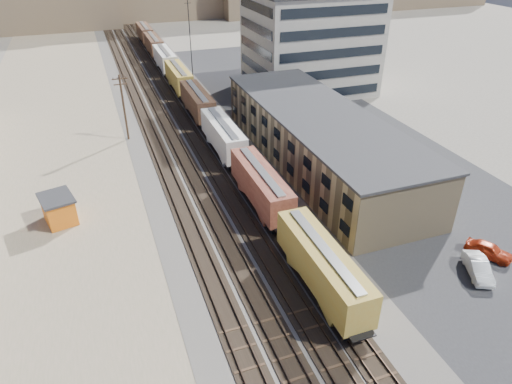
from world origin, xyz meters
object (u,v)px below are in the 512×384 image
object	(u,v)px
utility_pole_north	(124,106)
maintenance_shed	(59,209)
parked_car_white	(478,268)
parked_car_blue	(327,103)
freight_train	(187,88)
parked_car_red	(489,250)

from	to	relation	value
utility_pole_north	maintenance_shed	distance (m)	22.80
utility_pole_north	parked_car_white	distance (m)	51.21
maintenance_shed	parked_car_white	world-z (taller)	maintenance_shed
parked_car_blue	freight_train	bearing A→B (deg)	108.41
parked_car_white	parked_car_blue	size ratio (longest dim) A/B	0.87
parked_car_red	maintenance_shed	bearing A→B (deg)	121.52
utility_pole_north	parked_car_white	bearing A→B (deg)	-58.00
freight_train	parked_car_red	xyz separation A→B (m)	(17.74, -54.58, -2.05)
utility_pole_north	parked_car_blue	distance (m)	35.78
maintenance_shed	parked_car_blue	world-z (taller)	maintenance_shed
utility_pole_north	parked_car_red	size ratio (longest dim) A/B	2.28
utility_pole_north	maintenance_shed	size ratio (longest dim) A/B	2.02
maintenance_shed	parked_car_red	bearing A→B (deg)	-28.06
maintenance_shed	parked_car_blue	distance (m)	50.50
parked_car_blue	parked_car_white	bearing A→B (deg)	-147.40
utility_pole_north	parked_car_blue	xyz separation A→B (m)	(35.40, 2.58, -4.55)
maintenance_shed	parked_car_blue	size ratio (longest dim) A/B	0.91
freight_train	utility_pole_north	bearing A→B (deg)	-133.17
freight_train	parked_car_blue	size ratio (longest dim) A/B	22.13
parked_car_white	parked_car_blue	xyz separation A→B (m)	(8.36, 45.83, -0.02)
freight_train	parked_car_blue	distance (m)	25.47
utility_pole_north	parked_car_red	bearing A→B (deg)	-54.08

